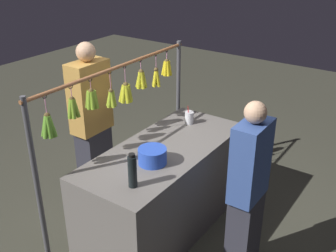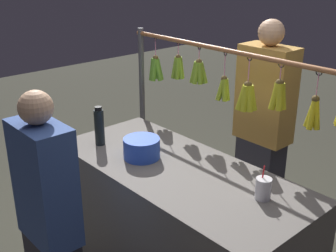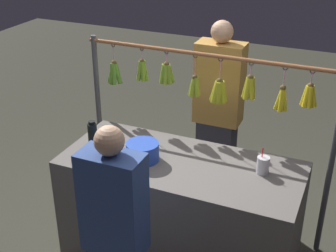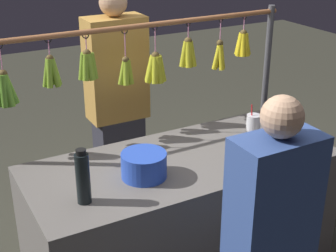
{
  "view_description": "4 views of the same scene",
  "coord_description": "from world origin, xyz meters",
  "px_view_note": "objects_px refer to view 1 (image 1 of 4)",
  "views": [
    {
      "loc": [
        2.59,
        1.84,
        2.58
      ],
      "look_at": [
        -0.06,
        0.0,
        1.05
      ],
      "focal_mm": 43.58,
      "sensor_mm": 36.0,
      "label": 1
    },
    {
      "loc": [
        -1.74,
        1.64,
        2.09
      ],
      "look_at": [
        0.09,
        0.0,
        1.11
      ],
      "focal_mm": 46.15,
      "sensor_mm": 36.0,
      "label": 2
    },
    {
      "loc": [
        -1.07,
        2.7,
        2.6
      ],
      "look_at": [
        0.1,
        0.0,
        1.13
      ],
      "focal_mm": 50.34,
      "sensor_mm": 36.0,
      "label": 3
    },
    {
      "loc": [
        1.25,
        2.12,
        2.13
      ],
      "look_at": [
        0.09,
        0.0,
        1.08
      ],
      "focal_mm": 53.06,
      "sensor_mm": 36.0,
      "label": 4
    }
  ],
  "objects_px": {
    "water_bottle": "(132,171)",
    "drink_cup": "(189,118)",
    "vendor_person": "(92,127)",
    "blue_bucket": "(152,156)",
    "customer_person": "(247,193)"
  },
  "relations": [
    {
      "from": "vendor_person",
      "to": "water_bottle",
      "type": "bearing_deg",
      "value": 59.07
    },
    {
      "from": "water_bottle",
      "to": "drink_cup",
      "type": "relative_size",
      "value": 1.47
    },
    {
      "from": "drink_cup",
      "to": "customer_person",
      "type": "height_order",
      "value": "customer_person"
    },
    {
      "from": "water_bottle",
      "to": "customer_person",
      "type": "xyz_separation_m",
      "value": [
        -0.56,
        0.69,
        -0.24
      ]
    },
    {
      "from": "blue_bucket",
      "to": "vendor_person",
      "type": "bearing_deg",
      "value": -105.38
    },
    {
      "from": "water_bottle",
      "to": "customer_person",
      "type": "relative_size",
      "value": 0.18
    },
    {
      "from": "drink_cup",
      "to": "customer_person",
      "type": "distance_m",
      "value": 1.15
    },
    {
      "from": "vendor_person",
      "to": "blue_bucket",
      "type": "bearing_deg",
      "value": 74.62
    },
    {
      "from": "blue_bucket",
      "to": "customer_person",
      "type": "height_order",
      "value": "customer_person"
    },
    {
      "from": "water_bottle",
      "to": "blue_bucket",
      "type": "height_order",
      "value": "water_bottle"
    },
    {
      "from": "water_bottle",
      "to": "drink_cup",
      "type": "height_order",
      "value": "water_bottle"
    },
    {
      "from": "blue_bucket",
      "to": "drink_cup",
      "type": "xyz_separation_m",
      "value": [
        -0.84,
        -0.17,
        -0.01
      ]
    },
    {
      "from": "blue_bucket",
      "to": "drink_cup",
      "type": "relative_size",
      "value": 1.26
    },
    {
      "from": "water_bottle",
      "to": "vendor_person",
      "type": "xyz_separation_m",
      "value": [
        -0.62,
        -1.03,
        -0.16
      ]
    },
    {
      "from": "customer_person",
      "to": "vendor_person",
      "type": "bearing_deg",
      "value": -92.01
    }
  ]
}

